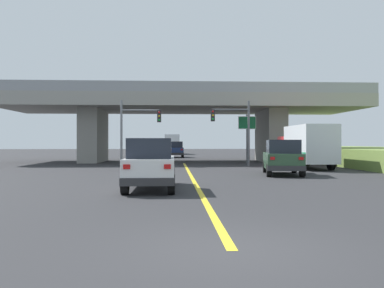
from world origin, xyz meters
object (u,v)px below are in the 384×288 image
(suv_crossing, at_px, (283,157))
(highway_sign, at_px, (247,127))
(suv_lead, at_px, (151,164))
(traffic_signal_nearside, at_px, (235,125))
(sedan_oncoming, at_px, (176,149))
(traffic_signal_farside, at_px, (135,125))
(semi_truck_distant, at_px, (172,144))
(box_truck, at_px, (307,146))

(suv_crossing, relative_size, highway_sign, 1.02)
(suv_lead, height_order, traffic_signal_nearside, traffic_signal_nearside)
(sedan_oncoming, bearing_deg, suv_lead, -92.20)
(traffic_signal_farside, bearing_deg, semi_truck_distant, 84.94)
(box_truck, bearing_deg, traffic_signal_nearside, 143.79)
(traffic_signal_farside, height_order, highway_sign, traffic_signal_farside)
(semi_truck_distant, bearing_deg, highway_sign, -76.57)
(suv_crossing, bearing_deg, box_truck, 68.51)
(suv_lead, xyz_separation_m, suv_crossing, (7.22, 6.54, -0.00))
(highway_sign, bearing_deg, sedan_oncoming, 114.09)
(traffic_signal_nearside, xyz_separation_m, semi_truck_distant, (-5.14, 32.81, -1.66))
(suv_lead, height_order, suv_crossing, same)
(suv_lead, height_order, highway_sign, highway_sign)
(highway_sign, bearing_deg, box_truck, -68.53)
(suv_crossing, height_order, sedan_oncoming, same)
(suv_crossing, xyz_separation_m, box_truck, (3.36, 5.52, 0.61))
(suv_lead, bearing_deg, traffic_signal_nearside, 69.00)
(traffic_signal_nearside, bearing_deg, semi_truck_distant, 98.91)
(sedan_oncoming, distance_m, highway_sign, 15.77)
(suv_crossing, distance_m, semi_truck_distant, 42.23)
(box_truck, relative_size, highway_sign, 1.57)
(sedan_oncoming, xyz_separation_m, traffic_signal_farside, (-3.40, -18.12, 2.29))
(traffic_signal_farside, relative_size, highway_sign, 1.19)
(suv_lead, relative_size, semi_truck_distant, 0.63)
(semi_truck_distant, bearing_deg, sedan_oncoming, -88.01)
(suv_lead, distance_m, semi_truck_distant, 48.28)
(semi_truck_distant, bearing_deg, suv_lead, -90.94)
(traffic_signal_nearside, bearing_deg, box_truck, -36.21)
(suv_lead, xyz_separation_m, sedan_oncoming, (1.30, 33.72, -0.00))
(suv_lead, relative_size, suv_crossing, 1.02)
(sedan_oncoming, height_order, traffic_signal_nearside, traffic_signal_nearside)
(suv_crossing, bearing_deg, suv_lead, -128.02)
(highway_sign, xyz_separation_m, semi_truck_distant, (-6.88, 28.80, -1.59))
(suv_crossing, bearing_deg, sedan_oncoming, 112.14)
(box_truck, height_order, traffic_signal_farside, traffic_signal_farside)
(suv_lead, xyz_separation_m, traffic_signal_nearside, (5.93, 15.46, 2.31))
(suv_crossing, relative_size, sedan_oncoming, 1.05)
(box_truck, xyz_separation_m, semi_truck_distant, (-9.79, 36.21, 0.05))
(box_truck, xyz_separation_m, sedan_oncoming, (-9.29, 21.66, -0.61))
(sedan_oncoming, relative_size, traffic_signal_nearside, 0.83)
(traffic_signal_nearside, distance_m, highway_sign, 4.37)
(semi_truck_distant, bearing_deg, traffic_signal_farside, -95.06)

